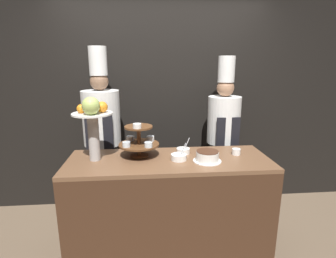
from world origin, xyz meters
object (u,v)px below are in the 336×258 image
(fruit_pedestal, at_px, (93,119))
(cake_round, at_px, (207,156))
(cup_white, at_px, (236,152))
(serving_bowl_far, at_px, (183,151))
(chef_left, at_px, (102,132))
(chef_center_left, at_px, (223,133))
(serving_bowl_near, at_px, (179,157))
(tiered_stand, at_px, (139,141))

(fruit_pedestal, height_order, cake_round, fruit_pedestal)
(cup_white, xyz_separation_m, serving_bowl_far, (-0.49, 0.08, -0.00))
(chef_left, bearing_deg, cup_white, -23.82)
(serving_bowl_far, height_order, chef_center_left, chef_center_left)
(serving_bowl_near, relative_size, chef_center_left, 0.08)
(cake_round, height_order, serving_bowl_near, serving_bowl_near)
(fruit_pedestal, bearing_deg, cup_white, 1.99)
(serving_bowl_near, height_order, chef_left, chef_left)
(chef_left, bearing_deg, chef_center_left, 0.00)
(chef_left, bearing_deg, fruit_pedestal, -86.95)
(fruit_pedestal, distance_m, serving_bowl_near, 0.81)
(cup_white, distance_m, chef_left, 1.43)
(chef_center_left, bearing_deg, chef_left, -180.00)
(serving_bowl_near, distance_m, chef_center_left, 0.90)
(serving_bowl_near, bearing_deg, cup_white, 9.58)
(cup_white, distance_m, serving_bowl_far, 0.49)
(tiered_stand, height_order, fruit_pedestal, fruit_pedestal)
(tiered_stand, bearing_deg, chef_left, 126.48)
(tiered_stand, distance_m, serving_bowl_far, 0.43)
(serving_bowl_far, relative_size, chef_center_left, 0.08)
(cake_round, distance_m, cup_white, 0.34)
(tiered_stand, distance_m, cake_round, 0.62)
(cake_round, xyz_separation_m, chef_center_left, (0.36, 0.73, 0.01))
(cake_round, bearing_deg, tiered_stand, 163.93)
(fruit_pedestal, xyz_separation_m, cup_white, (1.28, 0.04, -0.35))
(chef_left, bearing_deg, serving_bowl_far, -31.37)
(fruit_pedestal, relative_size, serving_bowl_far, 3.73)
(cup_white, height_order, chef_center_left, chef_center_left)
(serving_bowl_near, bearing_deg, chef_left, 138.52)
(cup_white, height_order, chef_left, chef_left)
(chef_center_left, bearing_deg, cup_white, -94.66)
(tiered_stand, height_order, chef_left, chef_left)
(fruit_pedestal, bearing_deg, tiered_stand, 10.05)
(cup_white, height_order, serving_bowl_near, serving_bowl_near)
(cup_white, bearing_deg, cake_round, -154.47)
(serving_bowl_far, xyz_separation_m, chef_left, (-0.82, 0.50, 0.07))
(chef_center_left, bearing_deg, serving_bowl_far, -136.80)
(cake_round, height_order, chef_left, chef_left)
(fruit_pedestal, height_order, chef_left, chef_left)
(chef_left, height_order, chef_center_left, chef_left)
(serving_bowl_near, height_order, chef_center_left, chef_center_left)
(cake_round, bearing_deg, chef_center_left, 63.89)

